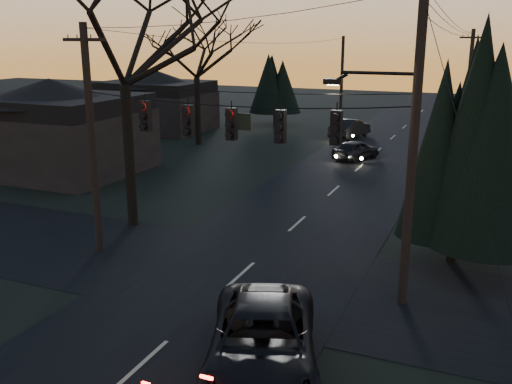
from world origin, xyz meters
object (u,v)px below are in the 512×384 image
at_px(utility_pole_far_l, 340,123).
at_px(suv_near, 262,342).
at_px(sedan_oncoming_b, 350,128).
at_px(sedan_oncoming_a, 356,150).
at_px(utility_pole_far_r, 462,147).
at_px(utility_pole_right, 402,302).
at_px(utility_pole_left, 100,250).
at_px(bare_tree_left, 121,24).
at_px(evergreen_right, 463,139).

xyz_separation_m(utility_pole_far_l, suv_near, (8.92, -41.16, 0.80)).
bearing_deg(sedan_oncoming_b, sedan_oncoming_a, 118.33).
bearing_deg(suv_near, utility_pole_far_r, 65.72).
bearing_deg(utility_pole_far_l, utility_pole_right, -72.28).
bearing_deg(utility_pole_left, utility_pole_far_l, 90.00).
relative_size(bare_tree_left, sedan_oncoming_b, 2.59).
xyz_separation_m(utility_pole_far_l, sedan_oncoming_b, (2.80, -7.56, 0.77)).
bearing_deg(utility_pole_far_l, bare_tree_left, -91.11).
height_order(utility_pole_far_r, sedan_oncoming_a, utility_pole_far_r).
distance_m(bare_tree_left, suv_near, 14.79).
distance_m(utility_pole_right, evergreen_right, 6.24).
bearing_deg(utility_pole_left, suv_near, -30.07).
height_order(utility_pole_far_l, bare_tree_left, bare_tree_left).
bearing_deg(utility_pole_left, sedan_oncoming_b, 84.38).
relative_size(utility_pole_right, suv_near, 1.75).
bearing_deg(sedan_oncoming_b, utility_pole_left, 96.15).
bearing_deg(utility_pole_far_r, suv_near, -94.46).
height_order(evergreen_right, sedan_oncoming_a, evergreen_right).
bearing_deg(evergreen_right, utility_pole_far_r, 92.71).
xyz_separation_m(utility_pole_far_l, sedan_oncoming_a, (5.20, -15.64, 0.65)).
relative_size(utility_pole_far_r, bare_tree_left, 0.70).
bearing_deg(utility_pole_far_l, utility_pole_far_r, -34.82).
bearing_deg(utility_pole_right, utility_pole_far_r, 90.00).
xyz_separation_m(utility_pole_far_r, evergreen_right, (1.13, -23.89, 4.56)).
height_order(evergreen_right, suv_near, evergreen_right).
distance_m(utility_pole_left, utility_pole_far_r, 30.27).
relative_size(utility_pole_far_r, sedan_oncoming_a, 2.22).
height_order(utility_pole_left, sedan_oncoming_b, utility_pole_left).
bearing_deg(sedan_oncoming_a, utility_pole_left, 97.46).
bearing_deg(utility_pole_left, utility_pole_far_r, 67.67).
bearing_deg(utility_pole_right, sedan_oncoming_a, 107.19).
distance_m(utility_pole_right, utility_pole_left, 11.50).
relative_size(utility_pole_right, sedan_oncoming_b, 2.14).
xyz_separation_m(utility_pole_right, utility_pole_far_r, (0.00, 28.00, 0.00)).
relative_size(utility_pole_far_l, suv_near, 1.40).
distance_m(utility_pole_right, utility_pole_far_l, 37.79).
distance_m(utility_pole_left, sedan_oncoming_a, 21.03).
bearing_deg(bare_tree_left, utility_pole_left, -78.51).
xyz_separation_m(utility_pole_left, utility_pole_far_l, (0.00, 36.00, 0.00)).
relative_size(utility_pole_left, sedan_oncoming_a, 2.22).
distance_m(utility_pole_far_r, bare_tree_left, 28.95).
bearing_deg(evergreen_right, sedan_oncoming_b, 112.00).
bearing_deg(suv_near, utility_pole_left, 130.10).
xyz_separation_m(bare_tree_left, sedan_oncoming_a, (5.83, 17.24, -7.82)).
distance_m(utility_pole_left, sedan_oncoming_b, 28.58).
bearing_deg(bare_tree_left, utility_pole_far_l, 88.89).
xyz_separation_m(utility_pole_right, evergreen_right, (1.13, 4.11, 4.56)).
xyz_separation_m(utility_pole_right, sedan_oncoming_b, (-8.70, 28.44, 0.77)).
height_order(suv_near, sedan_oncoming_b, suv_near).
bearing_deg(utility_pole_far_r, utility_pole_right, -90.00).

